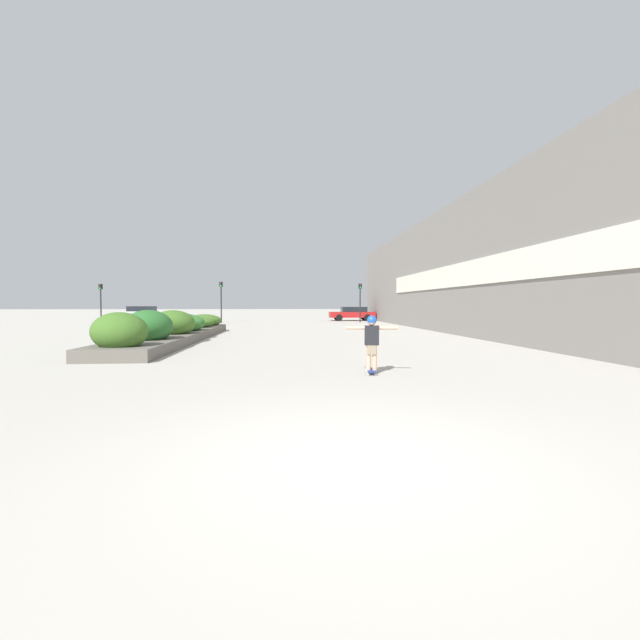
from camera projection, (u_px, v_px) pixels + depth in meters
ground_plane at (357, 460)px, 4.43m from camera, size 300.00×300.00×0.00m
building_wall_right at (449, 270)px, 24.14m from camera, size 0.67×46.49×7.13m
planter_box at (177, 329)px, 19.15m from camera, size 2.21×15.32×1.42m
skateboard at (372, 371)px, 9.93m from camera, size 0.30×0.65×0.09m
skateboarder at (372, 337)px, 9.90m from camera, size 1.18×0.26×1.27m
car_leftmost at (352, 313)px, 42.73m from camera, size 4.49×2.01×1.39m
car_center_left at (448, 313)px, 45.49m from camera, size 4.04×2.05×1.42m
car_center_right at (143, 313)px, 42.84m from camera, size 4.55×1.88×1.45m
traffic_light_left at (221, 295)px, 37.50m from camera, size 0.28×0.30×3.62m
traffic_light_right at (360, 296)px, 38.54m from camera, size 0.28×0.30×3.50m
traffic_light_far_left at (101, 296)px, 36.49m from camera, size 0.28×0.30×3.37m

